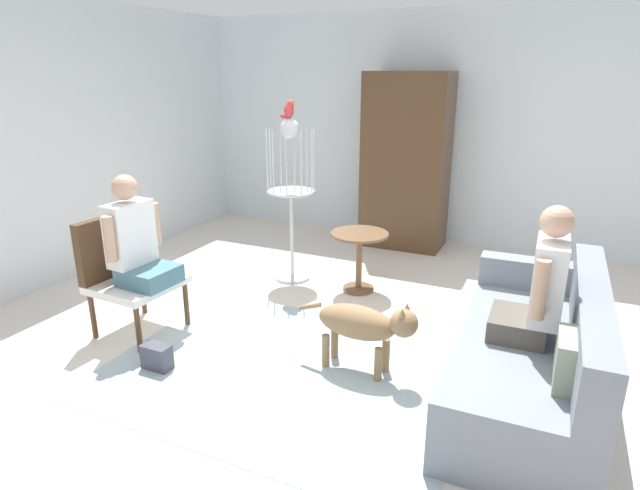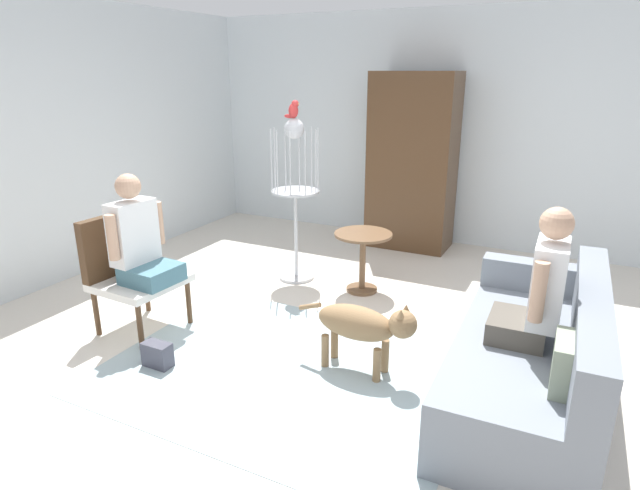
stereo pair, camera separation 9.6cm
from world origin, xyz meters
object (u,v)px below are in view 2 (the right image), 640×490
at_px(bird_cage_stand, 295,189).
at_px(parrot, 293,110).
at_px(round_end_table, 363,252).
at_px(person_on_couch, 539,289).
at_px(person_on_armchair, 139,240).
at_px(couch, 533,360).
at_px(armoire_cabinet, 412,162).
at_px(handbag, 157,355).
at_px(dog, 363,325).
at_px(armchair, 128,265).

xyz_separation_m(bird_cage_stand, parrot, (-0.01, 0.00, 0.76)).
bearing_deg(round_end_table, bird_cage_stand, 179.37).
height_order(person_on_couch, person_on_armchair, person_on_couch).
distance_m(couch, armoire_cabinet, 3.35).
distance_m(armoire_cabinet, handbag, 3.74).
xyz_separation_m(couch, dog, (-1.11, -0.14, 0.06)).
distance_m(armchair, person_on_couch, 3.10).
height_order(person_on_couch, bird_cage_stand, bird_cage_stand).
bearing_deg(person_on_armchair, handbag, -40.12).
distance_m(round_end_table, dog, 1.46).
height_order(person_on_couch, parrot, parrot).
distance_m(parrot, handbag, 2.54).
height_order(person_on_armchair, armoire_cabinet, armoire_cabinet).
bearing_deg(bird_cage_stand, couch, -27.07).
bearing_deg(armoire_cabinet, person_on_armchair, -111.69).
height_order(couch, parrot, parrot).
bearing_deg(person_on_armchair, couch, 6.54).
bearing_deg(armchair, couch, 6.03).
bearing_deg(person_on_couch, couch, 54.14).
distance_m(person_on_couch, bird_cage_stand, 2.69).
xyz_separation_m(bird_cage_stand, armoire_cabinet, (0.70, 1.57, 0.08)).
bearing_deg(person_on_couch, bird_cage_stand, 152.19).
relative_size(person_on_couch, round_end_table, 1.46).
height_order(round_end_table, armoire_cabinet, armoire_cabinet).
height_order(dog, bird_cage_stand, bird_cage_stand).
distance_m(couch, armchair, 3.13).
height_order(dog, handbag, dog).
xyz_separation_m(bird_cage_stand, handbag, (-0.06, -1.96, -0.85)).
bearing_deg(round_end_table, parrot, 179.38).
relative_size(person_on_couch, armoire_cabinet, 0.42).
xyz_separation_m(person_on_couch, armoire_cabinet, (-1.67, 2.82, 0.23)).
height_order(dog, parrot, parrot).
xyz_separation_m(armoire_cabinet, handbag, (-0.77, -3.54, -0.93)).
bearing_deg(person_on_armchair, dog, 6.14).
bearing_deg(dog, armoire_cabinet, 101.26).
relative_size(person_on_armchair, dog, 0.94).
relative_size(round_end_table, armoire_cabinet, 0.29).
xyz_separation_m(parrot, handbag, (-0.06, -1.96, -1.60)).
xyz_separation_m(person_on_armchair, armoire_cabinet, (1.25, 3.13, 0.24)).
relative_size(bird_cage_stand, parrot, 9.51).
distance_m(round_end_table, parrot, 1.49).
bearing_deg(couch, person_on_couch, -125.86).
distance_m(dog, parrot, 2.30).
bearing_deg(armoire_cabinet, armchair, -114.25).
height_order(armchair, person_on_armchair, person_on_armchair).
height_order(armoire_cabinet, handbag, armoire_cabinet).
bearing_deg(round_end_table, handbag, -112.15).
bearing_deg(armchair, bird_cage_stand, 65.55).
distance_m(armchair, round_end_table, 2.11).
bearing_deg(armoire_cabinet, bird_cage_stand, -114.04).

